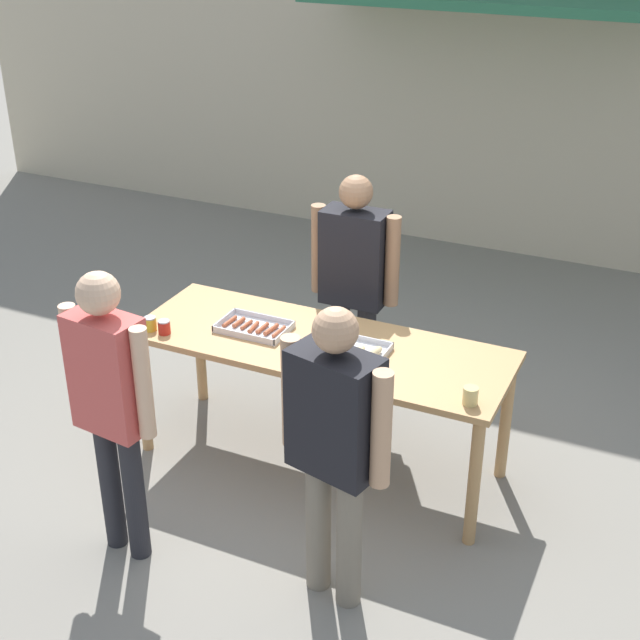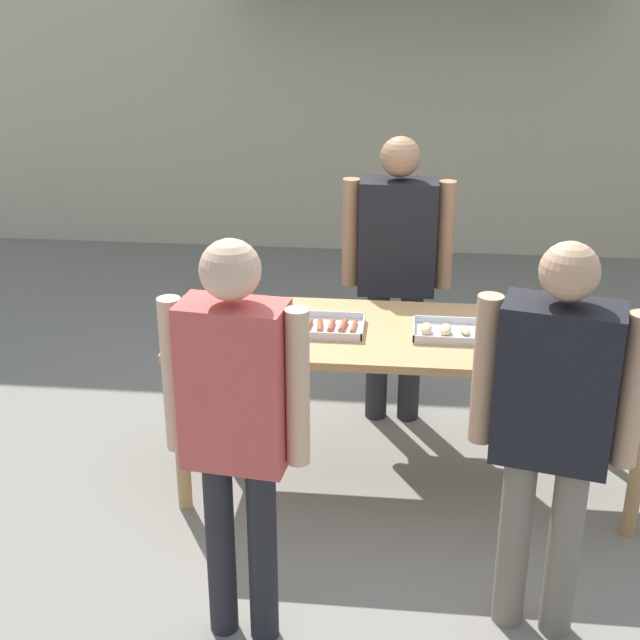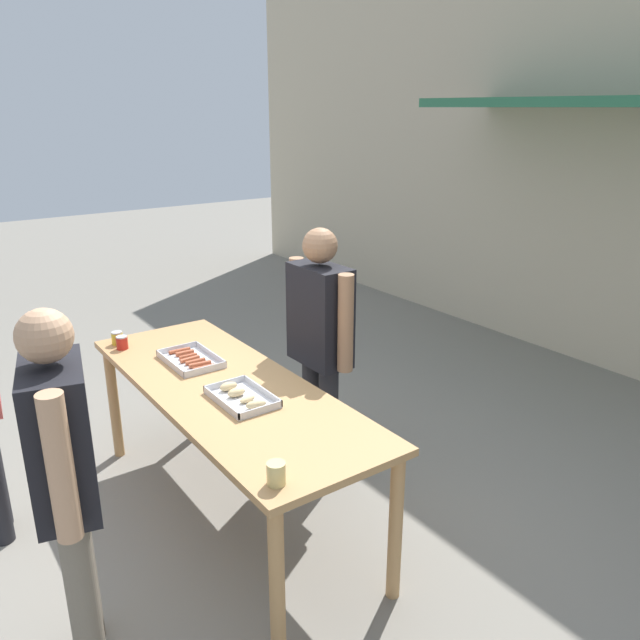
{
  "view_description": "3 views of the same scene",
  "coord_description": "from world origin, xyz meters",
  "px_view_note": "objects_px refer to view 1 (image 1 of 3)",
  "views": [
    {
      "loc": [
        1.96,
        -4.23,
        3.37
      ],
      "look_at": [
        0.0,
        0.0,
        1.01
      ],
      "focal_mm": 50.0,
      "sensor_mm": 36.0,
      "label": 1
    },
    {
      "loc": [
        -0.01,
        -4.02,
        2.57
      ],
      "look_at": [
        -0.44,
        -0.02,
        0.91
      ],
      "focal_mm": 50.0,
      "sensor_mm": 36.0,
      "label": 2
    },
    {
      "loc": [
        2.95,
        -1.45,
        2.36
      ],
      "look_at": [
        -0.08,
        0.71,
        1.09
      ],
      "focal_mm": 35.0,
      "sensor_mm": 36.0,
      "label": 3
    }
  ],
  "objects_px": {
    "food_tray_sausages": "(254,328)",
    "person_server_behind_table": "(354,275)",
    "condiment_jar_ketchup": "(164,327)",
    "person_customer_with_cup": "(334,436)",
    "person_customer_holding_hotdog": "(110,393)",
    "food_tray_buns": "(353,349)",
    "beer_cup": "(470,396)",
    "condiment_jar_mustard": "(150,324)"
  },
  "relations": [
    {
      "from": "food_tray_sausages",
      "to": "person_server_behind_table",
      "type": "distance_m",
      "value": 0.82
    },
    {
      "from": "condiment_jar_ketchup",
      "to": "person_customer_with_cup",
      "type": "xyz_separation_m",
      "value": [
        1.45,
        -0.72,
        0.07
      ]
    },
    {
      "from": "condiment_jar_ketchup",
      "to": "person_server_behind_table",
      "type": "distance_m",
      "value": 1.3
    },
    {
      "from": "person_server_behind_table",
      "to": "person_customer_holding_hotdog",
      "type": "relative_size",
      "value": 1.0
    },
    {
      "from": "food_tray_sausages",
      "to": "food_tray_buns",
      "type": "relative_size",
      "value": 1.05
    },
    {
      "from": "condiment_jar_ketchup",
      "to": "beer_cup",
      "type": "height_order",
      "value": "beer_cup"
    },
    {
      "from": "person_server_behind_table",
      "to": "person_customer_holding_hotdog",
      "type": "bearing_deg",
      "value": -106.37
    },
    {
      "from": "condiment_jar_mustard",
      "to": "person_customer_holding_hotdog",
      "type": "xyz_separation_m",
      "value": [
        0.38,
        -0.89,
        0.1
      ]
    },
    {
      "from": "beer_cup",
      "to": "person_customer_with_cup",
      "type": "bearing_deg",
      "value": -122.05
    },
    {
      "from": "food_tray_buns",
      "to": "person_server_behind_table",
      "type": "height_order",
      "value": "person_server_behind_table"
    },
    {
      "from": "beer_cup",
      "to": "person_customer_holding_hotdog",
      "type": "bearing_deg",
      "value": -151.11
    },
    {
      "from": "beer_cup",
      "to": "person_server_behind_table",
      "type": "xyz_separation_m",
      "value": [
        -1.08,
        1.0,
        0.09
      ]
    },
    {
      "from": "food_tray_sausages",
      "to": "person_server_behind_table",
      "type": "height_order",
      "value": "person_server_behind_table"
    },
    {
      "from": "condiment_jar_ketchup",
      "to": "person_customer_holding_hotdog",
      "type": "relative_size",
      "value": 0.05
    },
    {
      "from": "food_tray_buns",
      "to": "condiment_jar_mustard",
      "type": "xyz_separation_m",
      "value": [
        -1.22,
        -0.27,
        0.02
      ]
    },
    {
      "from": "food_tray_buns",
      "to": "person_customer_holding_hotdog",
      "type": "relative_size",
      "value": 0.24
    },
    {
      "from": "person_customer_holding_hotdog",
      "to": "condiment_jar_mustard",
      "type": "bearing_deg",
      "value": -59.77
    },
    {
      "from": "condiment_jar_mustard",
      "to": "condiment_jar_ketchup",
      "type": "bearing_deg",
      "value": -1.53
    },
    {
      "from": "food_tray_sausages",
      "to": "person_customer_with_cup",
      "type": "bearing_deg",
      "value": -45.4
    },
    {
      "from": "food_tray_buns",
      "to": "person_customer_holding_hotdog",
      "type": "bearing_deg",
      "value": -125.97
    },
    {
      "from": "beer_cup",
      "to": "food_tray_buns",
      "type": "bearing_deg",
      "value": 161.41
    },
    {
      "from": "condiment_jar_ketchup",
      "to": "food_tray_sausages",
      "type": "bearing_deg",
      "value": 30.14
    },
    {
      "from": "condiment_jar_ketchup",
      "to": "person_customer_holding_hotdog",
      "type": "xyz_separation_m",
      "value": [
        0.28,
        -0.89,
        0.1
      ]
    },
    {
      "from": "condiment_jar_mustard",
      "to": "person_customer_with_cup",
      "type": "bearing_deg",
      "value": -25.05
    },
    {
      "from": "food_tray_buns",
      "to": "beer_cup",
      "type": "distance_m",
      "value": 0.83
    },
    {
      "from": "food_tray_sausages",
      "to": "condiment_jar_mustard",
      "type": "bearing_deg",
      "value": -154.74
    },
    {
      "from": "food_tray_buns",
      "to": "condiment_jar_ketchup",
      "type": "distance_m",
      "value": 1.15
    },
    {
      "from": "food_tray_buns",
      "to": "person_customer_holding_hotdog",
      "type": "distance_m",
      "value": 1.44
    },
    {
      "from": "food_tray_buns",
      "to": "condiment_jar_mustard",
      "type": "bearing_deg",
      "value": -167.7
    },
    {
      "from": "condiment_jar_ketchup",
      "to": "person_customer_with_cup",
      "type": "height_order",
      "value": "person_customer_with_cup"
    },
    {
      "from": "person_customer_holding_hotdog",
      "to": "condiment_jar_ketchup",
      "type": "bearing_deg",
      "value": -65.48
    },
    {
      "from": "person_server_behind_table",
      "to": "person_customer_holding_hotdog",
      "type": "xyz_separation_m",
      "value": [
        -0.54,
        -1.89,
        0.01
      ]
    },
    {
      "from": "food_tray_buns",
      "to": "condiment_jar_mustard",
      "type": "distance_m",
      "value": 1.25
    },
    {
      "from": "beer_cup",
      "to": "condiment_jar_mustard",
      "type": "bearing_deg",
      "value": -179.89
    },
    {
      "from": "food_tray_sausages",
      "to": "beer_cup",
      "type": "xyz_separation_m",
      "value": [
        1.44,
        -0.27,
        0.04
      ]
    },
    {
      "from": "food_tray_sausages",
      "to": "condiment_jar_ketchup",
      "type": "relative_size",
      "value": 4.92
    },
    {
      "from": "beer_cup",
      "to": "person_customer_holding_hotdog",
      "type": "distance_m",
      "value": 1.86
    },
    {
      "from": "condiment_jar_ketchup",
      "to": "person_customer_holding_hotdog",
      "type": "bearing_deg",
      "value": -72.48
    },
    {
      "from": "person_customer_holding_hotdog",
      "to": "person_customer_with_cup",
      "type": "relative_size",
      "value": 1.01
    },
    {
      "from": "condiment_jar_mustard",
      "to": "person_server_behind_table",
      "type": "bearing_deg",
      "value": 47.32
    },
    {
      "from": "food_tray_sausages",
      "to": "beer_cup",
      "type": "relative_size",
      "value": 4.32
    },
    {
      "from": "food_tray_buns",
      "to": "person_server_behind_table",
      "type": "distance_m",
      "value": 0.8
    }
  ]
}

